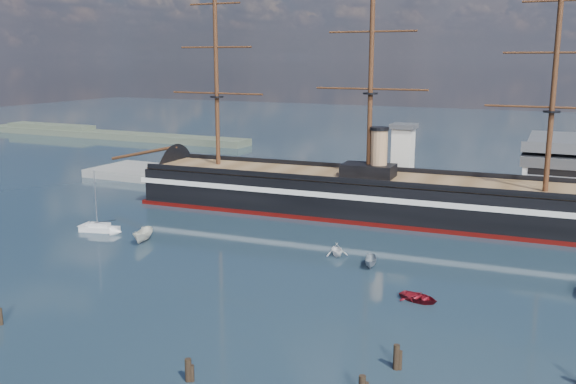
% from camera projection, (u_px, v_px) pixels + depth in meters
% --- Properties ---
extents(ground, '(600.00, 600.00, 0.00)m').
position_uv_depth(ground, '(329.00, 241.00, 108.06)').
color(ground, '#182A36').
rests_on(ground, ground).
extents(quay, '(180.00, 18.00, 2.00)m').
position_uv_depth(quay, '(437.00, 204.00, 135.56)').
color(quay, slate).
rests_on(quay, ground).
extents(quay_tower, '(5.00, 5.00, 15.00)m').
position_uv_depth(quay_tower, '(403.00, 158.00, 133.87)').
color(quay_tower, silver).
rests_on(quay_tower, ground).
extents(shoreline, '(120.00, 10.00, 4.00)m').
position_uv_depth(shoreline, '(91.00, 133.00, 250.63)').
color(shoreline, '#3F4C38').
rests_on(shoreline, ground).
extents(warship, '(113.35, 21.67, 53.94)m').
position_uv_depth(warship, '(350.00, 194.00, 126.49)').
color(warship, black).
rests_on(warship, ground).
extents(sailboat, '(7.33, 3.86, 11.26)m').
position_uv_depth(sailboat, '(99.00, 228.00, 113.99)').
color(sailboat, silver).
rests_on(sailboat, ground).
extents(motorboat_a, '(7.35, 4.28, 2.77)m').
position_uv_depth(motorboat_a, '(143.00, 242.00, 107.63)').
color(motorboat_a, silver).
rests_on(motorboat_a, ground).
extents(motorboat_c, '(5.42, 3.11, 2.04)m').
position_uv_depth(motorboat_c, '(371.00, 268.00, 94.67)').
color(motorboat_c, gray).
rests_on(motorboat_c, ground).
extents(motorboat_d, '(6.65, 5.91, 2.30)m').
position_uv_depth(motorboat_d, '(337.00, 256.00, 100.21)').
color(motorboat_d, white).
rests_on(motorboat_d, ground).
extents(motorboat_e, '(2.09, 3.41, 1.49)m').
position_uv_depth(motorboat_e, '(419.00, 301.00, 81.55)').
color(motorboat_e, maroon).
rests_on(motorboat_e, ground).
extents(piling_near_mid, '(0.64, 0.64, 2.99)m').
position_uv_depth(piling_near_mid, '(189.00, 381.00, 61.49)').
color(piling_near_mid, black).
rests_on(piling_near_mid, ground).
extents(piling_near_right, '(0.64, 0.64, 3.31)m').
position_uv_depth(piling_near_right, '(396.00, 369.00, 63.81)').
color(piling_near_right, black).
rests_on(piling_near_right, ground).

